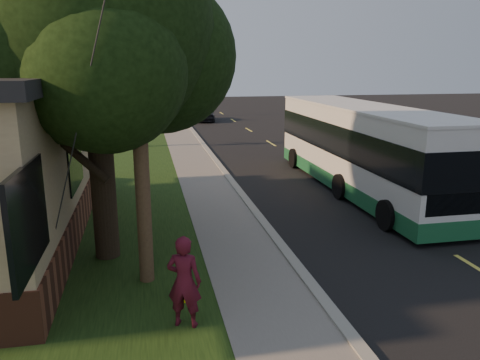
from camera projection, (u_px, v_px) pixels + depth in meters
name	position (u px, v px, depth m)	size (l,w,h in m)	color
ground	(312.00, 290.00, 9.54)	(120.00, 120.00, 0.00)	black
road	(320.00, 173.00, 19.83)	(8.00, 80.00, 0.01)	black
curb	(228.00, 176.00, 19.04)	(0.25, 80.00, 0.12)	gray
sidewalk	(203.00, 178.00, 18.86)	(2.00, 80.00, 0.08)	slate
grass_verge	(114.00, 182.00, 18.18)	(5.00, 80.00, 0.07)	black
fire_hydrant	(184.00, 282.00, 8.94)	(0.32, 0.32, 0.74)	yellow
utility_pole	(136.00, 56.00, 8.74)	(2.86, 3.21, 9.07)	#473321
leafy_tree	(94.00, 31.00, 10.02)	(6.30, 6.00, 7.80)	black
bare_tree_near	(139.00, 109.00, 25.48)	(1.38, 1.21, 4.31)	black
bare_tree_far	(146.00, 97.00, 37.04)	(1.38, 1.21, 4.03)	black
traffic_signal	(186.00, 80.00, 41.24)	(0.18, 0.22, 5.50)	#2D2D30
transit_bus	(362.00, 146.00, 16.77)	(2.62, 11.37, 3.08)	silver
skateboarder	(184.00, 282.00, 7.93)	(0.60, 0.39, 1.64)	#4F0F1F
skateboard_main	(186.00, 277.00, 9.82)	(0.33, 0.83, 0.08)	black
dumpster	(24.00, 168.00, 17.30)	(1.97, 1.76, 1.45)	black
distant_car	(204.00, 112.00, 38.41)	(1.65, 4.11, 1.40)	black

